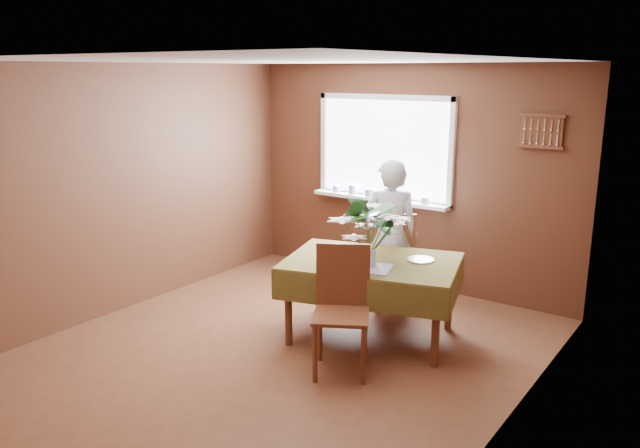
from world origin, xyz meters
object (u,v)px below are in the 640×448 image
Objects in this scene: chair_near at (342,304)px; flower_bouquet at (370,227)px; chair_far at (393,255)px; seated_woman at (390,236)px; dining_table at (372,270)px.

flower_bouquet is at bearing 65.84° from chair_near.
seated_woman is (0.03, -0.13, 0.24)m from chair_far.
dining_table is at bearing 70.14° from chair_near.
dining_table is 0.72m from seated_woman.
chair_near is 1.40m from seated_woman.
chair_near is at bearing 71.32° from chair_far.
chair_near is at bearing -96.70° from dining_table.
chair_far is 0.65× the size of seated_woman.
seated_woman is at bearing 73.57° from chair_near.
chair_near is 0.74m from flower_bouquet.
seated_woman is (-0.20, 0.68, 0.13)m from dining_table.
seated_woman is 0.94m from flower_bouquet.
dining_table is 1.12× the size of seated_woman.
seated_woman is 2.50× the size of flower_bouquet.
chair_near reaches higher than chair_far.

